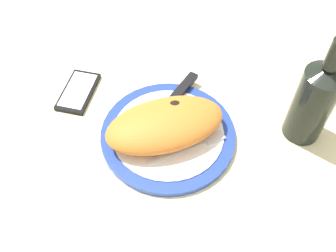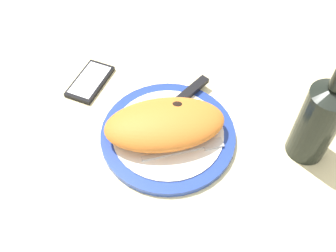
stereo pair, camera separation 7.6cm
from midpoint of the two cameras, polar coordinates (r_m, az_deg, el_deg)
ground_plane at (r=79.80cm, az=2.71°, el=-2.43°), size 150.00×150.00×3.00cm
plate at (r=77.91cm, az=2.77°, el=-1.46°), size 27.96×27.96×1.70cm
calzone at (r=74.76cm, az=2.29°, el=0.30°), size 26.64×18.64×6.01cm
fork at (r=74.98cm, az=6.37°, el=-3.62°), size 16.68×3.99×0.40cm
knife at (r=82.58cm, az=4.97°, el=4.15°), size 20.91×10.94×1.20cm
smartphone at (r=89.05cm, az=-9.38°, el=6.58°), size 13.37×13.28×1.16cm
wine_bottle at (r=75.57cm, az=24.71°, el=0.68°), size 7.69×7.69×24.43cm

